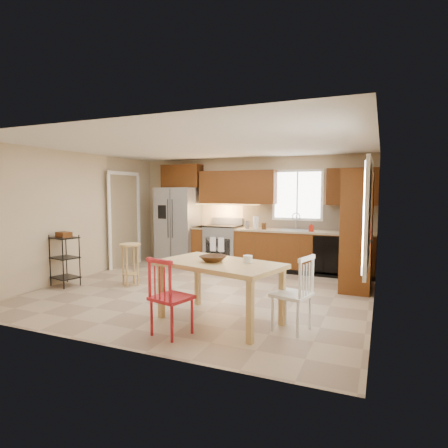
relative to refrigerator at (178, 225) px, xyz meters
name	(u,v)px	position (x,y,z in m)	size (l,w,h in m)	color
floor	(203,291)	(1.70, -2.12, -0.91)	(5.50, 5.50, 0.00)	tan
ceiling	(202,145)	(1.70, -2.12, 1.59)	(5.50, 5.00, 0.02)	silver
wall_back	(250,212)	(1.70, 0.38, 0.34)	(5.50, 0.02, 2.50)	#CCB793
wall_front	(101,235)	(1.70, -4.62, 0.34)	(5.50, 0.02, 2.50)	#CCB793
wall_left	(79,216)	(-1.05, -2.12, 0.34)	(0.02, 5.00, 2.50)	#CCB793
wall_right	(376,225)	(4.45, -2.12, 0.34)	(0.02, 5.00, 2.50)	#CCB793
refrigerator	(178,225)	(0.00, 0.00, 0.00)	(0.92, 0.75, 1.82)	gray
range_stove	(223,246)	(1.15, 0.06, -0.45)	(0.76, 0.63, 0.92)	gray
base_cabinet_narrow	(202,245)	(0.60, 0.08, -0.46)	(0.30, 0.60, 0.90)	#5B3210
base_cabinet_run	(303,252)	(2.99, 0.08, -0.46)	(2.92, 0.60, 0.90)	#5B3210
dishwasher	(328,255)	(3.55, -0.22, -0.46)	(0.60, 0.02, 0.78)	black
backsplash	(306,217)	(2.99, 0.36, 0.27)	(2.92, 0.03, 0.55)	beige
upper_over_fridge	(182,176)	(0.00, 0.20, 1.19)	(1.00, 0.35, 0.55)	#522D0D
upper_left_block	(238,187)	(1.45, 0.20, 0.92)	(1.80, 0.35, 0.75)	#522D0D
upper_right_block	(352,187)	(3.95, 0.20, 0.92)	(1.00, 0.35, 0.75)	#522D0D
window_back	(297,195)	(2.80, 0.35, 0.74)	(1.12, 0.04, 1.12)	white
sink	(294,232)	(2.80, 0.08, -0.05)	(0.62, 0.46, 0.16)	gray
undercab_glow	(225,204)	(1.15, 0.17, 0.52)	(1.60, 0.30, 0.01)	#FFBF66
soap_bottle	(311,227)	(3.18, -0.02, 0.09)	(0.09, 0.09, 0.19)	red
paper_towel	(256,223)	(1.95, 0.03, 0.13)	(0.12, 0.12, 0.28)	white
canister_steel	(247,225)	(1.75, 0.03, 0.08)	(0.11, 0.11, 0.18)	gray
canister_wood	(264,226)	(2.15, 0.00, 0.06)	(0.10, 0.10, 0.14)	#452712
pantry	(357,230)	(4.13, -0.93, 0.14)	(0.50, 0.95, 2.10)	#5B3210
fire_extinguisher	(367,234)	(4.33, -1.98, 0.19)	(0.12, 0.12, 0.36)	red
window_right	(368,216)	(4.38, -3.27, 0.54)	(0.04, 1.02, 1.32)	white
doorway	(124,221)	(-0.97, -0.82, 0.14)	(0.04, 0.95, 2.10)	#8C7A59
dining_table	(220,292)	(2.58, -3.39, -0.52)	(1.61, 0.91, 0.79)	tan
chair_red	(172,296)	(2.23, -4.04, -0.44)	(0.44, 0.44, 0.95)	#AC1A21
chair_white	(292,293)	(3.53, -3.34, -0.44)	(0.44, 0.44, 0.95)	white
table_bowl	(213,262)	(2.48, -3.39, -0.11)	(0.33, 0.33, 0.08)	#452712
table_jar	(248,261)	(2.93, -3.28, -0.08)	(0.12, 0.12, 0.14)	white
bar_stool	(130,265)	(0.30, -2.28, -0.52)	(0.38, 0.38, 0.78)	tan
utility_cart	(65,260)	(-0.80, -2.76, -0.44)	(0.47, 0.37, 0.94)	black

